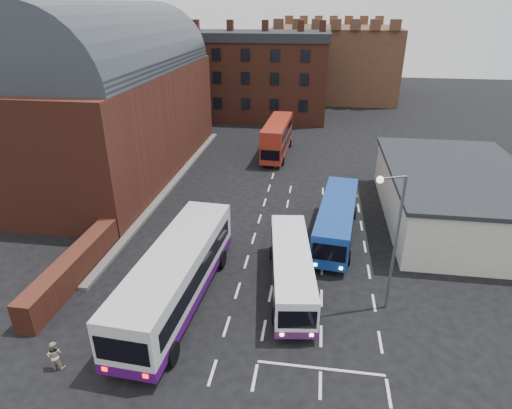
# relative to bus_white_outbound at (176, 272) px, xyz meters

# --- Properties ---
(ground) EXTENTS (180.00, 180.00, 0.00)m
(ground) POSITION_rel_bus_white_outbound_xyz_m (3.16, -0.88, -2.03)
(ground) COLOR black
(railway_station) EXTENTS (12.00, 28.00, 16.00)m
(railway_station) POSITION_rel_bus_white_outbound_xyz_m (-12.34, 20.12, 5.60)
(railway_station) COLOR #602B1E
(railway_station) RESTS_ON ground
(forecourt_wall) EXTENTS (1.20, 10.00, 1.80)m
(forecourt_wall) POSITION_rel_bus_white_outbound_xyz_m (-7.04, 1.12, -1.13)
(forecourt_wall) COLOR #602B1E
(forecourt_wall) RESTS_ON ground
(cream_building) EXTENTS (10.40, 16.40, 4.25)m
(cream_building) POSITION_rel_bus_white_outbound_xyz_m (18.16, 13.12, 0.13)
(cream_building) COLOR beige
(cream_building) RESTS_ON ground
(brick_terrace) EXTENTS (22.00, 10.00, 11.00)m
(brick_terrace) POSITION_rel_bus_white_outbound_xyz_m (-2.84, 45.12, 3.47)
(brick_terrace) COLOR brown
(brick_terrace) RESTS_ON ground
(castle_keep) EXTENTS (22.00, 22.00, 12.00)m
(castle_keep) POSITION_rel_bus_white_outbound_xyz_m (9.16, 65.12, 3.97)
(castle_keep) COLOR brown
(castle_keep) RESTS_ON ground
(bus_white_outbound) EXTENTS (3.76, 12.75, 3.44)m
(bus_white_outbound) POSITION_rel_bus_white_outbound_xyz_m (0.00, 0.00, 0.00)
(bus_white_outbound) COLOR silver
(bus_white_outbound) RESTS_ON ground
(bus_white_inbound) EXTENTS (3.40, 9.73, 2.60)m
(bus_white_inbound) POSITION_rel_bus_white_outbound_xyz_m (6.29, 2.17, -0.50)
(bus_white_inbound) COLOR white
(bus_white_inbound) RESTS_ON ground
(bus_blue) EXTENTS (3.51, 10.50, 2.81)m
(bus_blue) POSITION_rel_bus_white_outbound_xyz_m (9.08, 8.87, -0.37)
(bus_blue) COLOR navy
(bus_blue) RESTS_ON ground
(bus_red_double) EXTENTS (2.81, 9.92, 3.93)m
(bus_red_double) POSITION_rel_bus_white_outbound_xyz_m (2.88, 27.25, 0.06)
(bus_red_double) COLOR #A0291A
(bus_red_double) RESTS_ON ground
(street_lamp) EXTENTS (1.56, 0.78, 8.11)m
(street_lamp) POSITION_rel_bus_white_outbound_xyz_m (11.50, 1.11, 2.86)
(street_lamp) COLOR #585B62
(street_lamp) RESTS_ON ground
(pedestrian_red) EXTENTS (0.57, 0.40, 1.50)m
(pedestrian_red) POSITION_rel_bus_white_outbound_xyz_m (-2.44, -3.50, -1.28)
(pedestrian_red) COLOR maroon
(pedestrian_red) RESTS_ON ground
(pedestrian_beige) EXTENTS (0.81, 0.67, 1.52)m
(pedestrian_beige) POSITION_rel_bus_white_outbound_xyz_m (-4.17, -5.63, -1.27)
(pedestrian_beige) COLOR #BDAC99
(pedestrian_beige) RESTS_ON ground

